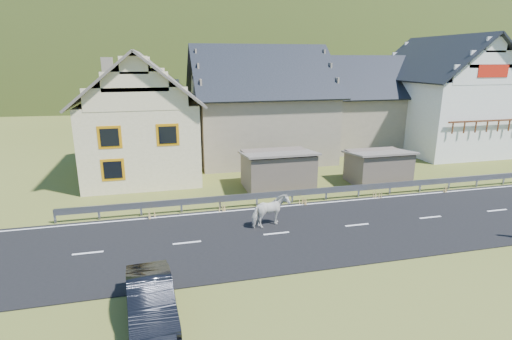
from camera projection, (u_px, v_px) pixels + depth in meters
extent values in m
plane|color=#485118|center=(357.00, 226.00, 18.97)|extent=(160.00, 160.00, 0.00)
cube|color=black|center=(357.00, 225.00, 18.96)|extent=(60.00, 7.00, 0.04)
cube|color=silver|center=(357.00, 225.00, 18.96)|extent=(60.00, 6.60, 0.01)
cube|color=#93969B|center=(326.00, 190.00, 22.26)|extent=(28.00, 0.08, 0.34)
cube|color=#93969B|center=(55.00, 217.00, 19.14)|extent=(0.10, 0.06, 0.70)
cube|color=#93969B|center=(99.00, 213.00, 19.60)|extent=(0.10, 0.06, 0.70)
cube|color=#93969B|center=(141.00, 210.00, 20.05)|extent=(0.10, 0.06, 0.70)
cube|color=#93969B|center=(181.00, 206.00, 20.51)|extent=(0.10, 0.06, 0.70)
cube|color=#93969B|center=(220.00, 203.00, 20.97)|extent=(0.10, 0.06, 0.70)
cube|color=#93969B|center=(257.00, 200.00, 21.42)|extent=(0.10, 0.06, 0.70)
cube|color=#93969B|center=(292.00, 197.00, 21.88)|extent=(0.10, 0.06, 0.70)
cube|color=#93969B|center=(326.00, 194.00, 22.34)|extent=(0.10, 0.06, 0.70)
cube|color=#93969B|center=(359.00, 191.00, 22.79)|extent=(0.10, 0.06, 0.70)
cube|color=#93969B|center=(390.00, 189.00, 23.25)|extent=(0.10, 0.06, 0.70)
cube|color=#93969B|center=(420.00, 186.00, 23.71)|extent=(0.10, 0.06, 0.70)
cube|color=#93969B|center=(449.00, 184.00, 24.16)|extent=(0.10, 0.06, 0.70)
cube|color=#93969B|center=(477.00, 182.00, 24.62)|extent=(0.10, 0.06, 0.70)
cube|color=#93969B|center=(504.00, 179.00, 25.08)|extent=(0.10, 0.06, 0.70)
cube|color=#685B4D|center=(278.00, 170.00, 24.30)|extent=(4.30, 3.30, 2.40)
cube|color=#685B4D|center=(378.00, 167.00, 25.34)|extent=(3.80, 2.90, 2.20)
cube|color=#F6E3B6|center=(143.00, 137.00, 27.24)|extent=(7.00, 9.00, 5.00)
cube|color=#C57E0A|center=(110.00, 137.00, 22.42)|extent=(1.30, 0.12, 1.30)
cube|color=#C57E0A|center=(168.00, 135.00, 23.15)|extent=(1.30, 0.12, 1.30)
cube|color=#C57E0A|center=(113.00, 170.00, 22.93)|extent=(1.30, 0.12, 1.30)
cube|color=gray|center=(108.00, 76.00, 27.09)|extent=(0.70, 0.70, 2.40)
cube|color=gray|center=(259.00, 125.00, 32.10)|extent=(10.00, 9.00, 5.00)
cube|color=gray|center=(360.00, 120.00, 36.31)|extent=(9.00, 8.00, 4.60)
cube|color=silver|center=(440.00, 114.00, 34.68)|extent=(8.00, 10.00, 6.00)
cube|color=red|center=(493.00, 71.00, 28.95)|extent=(2.60, 0.06, 0.90)
cube|color=#5C3117|center=(488.00, 121.00, 29.72)|extent=(6.80, 0.12, 0.12)
ellipsoid|color=#233813|center=(188.00, 118.00, 193.90)|extent=(440.00, 280.00, 260.00)
imported|color=silver|center=(270.00, 211.00, 18.65)|extent=(1.35, 1.95, 1.51)
imported|color=black|center=(151.00, 300.00, 12.06)|extent=(1.67, 3.97, 1.28)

